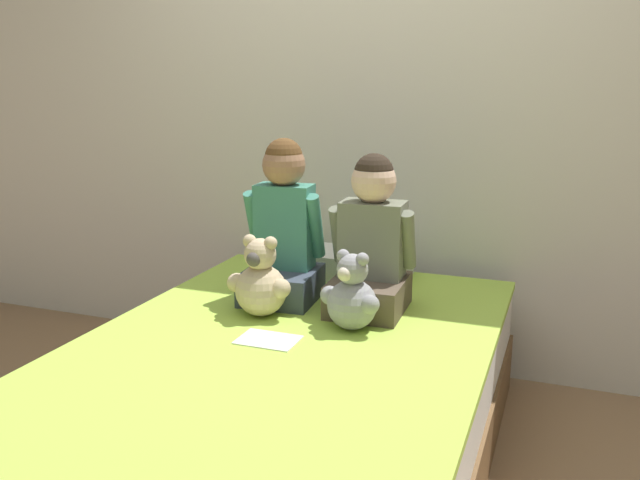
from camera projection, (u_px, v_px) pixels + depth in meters
ground_plane at (286, 472)px, 2.47m from camera, size 14.00×14.00×0.00m
wall_behind_bed at (378, 110)px, 3.21m from camera, size 8.00×0.06×2.50m
bed at (285, 409)px, 2.41m from camera, size 1.40×2.01×0.51m
child_on_left at (283, 230)px, 2.74m from camera, size 0.33×0.33×0.66m
child_on_right at (371, 243)px, 2.62m from camera, size 0.34×0.35×0.61m
teddy_bear_held_by_left_child at (261, 282)px, 2.57m from camera, size 0.26×0.20×0.31m
teddy_bear_held_by_right_child at (352, 297)px, 2.43m from camera, size 0.24×0.18×0.29m
pillow_at_headboard at (357, 264)px, 3.10m from camera, size 0.47×0.28×0.11m
sign_card at (268, 340)px, 2.35m from camera, size 0.21×0.15×0.00m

